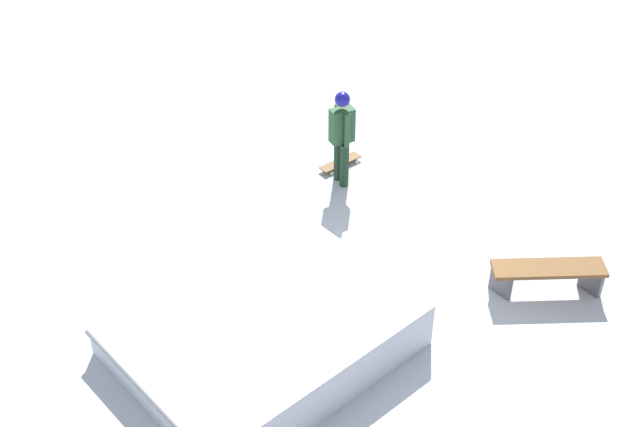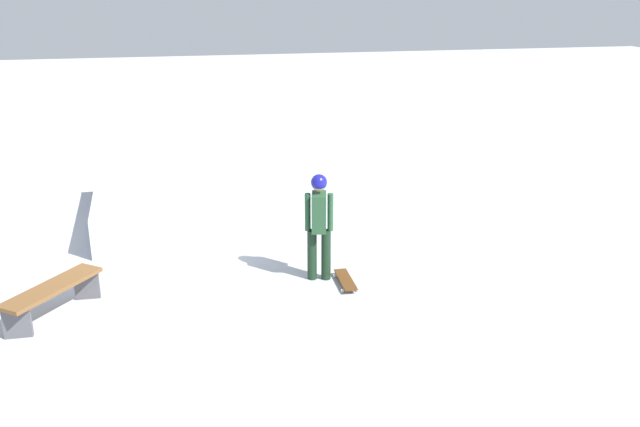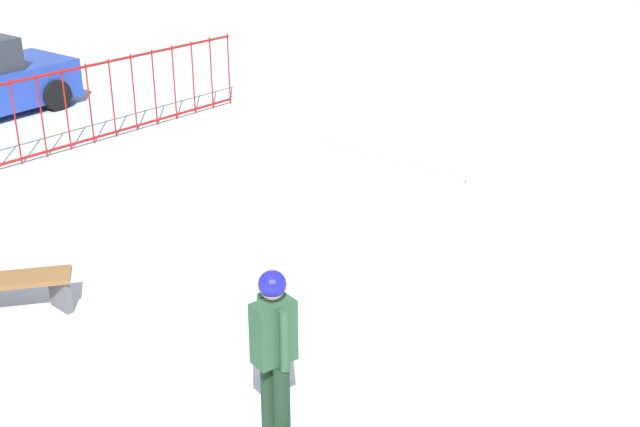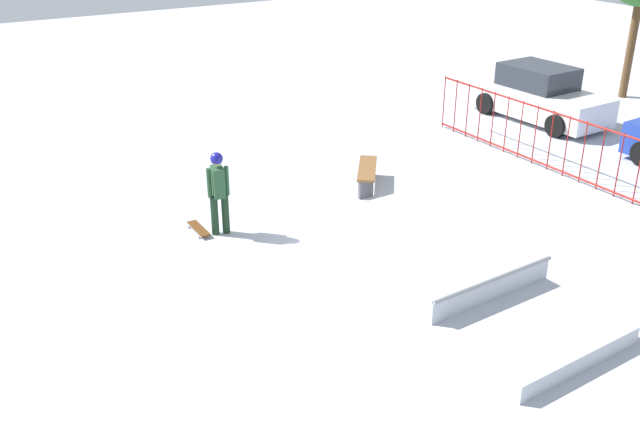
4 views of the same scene
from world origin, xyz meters
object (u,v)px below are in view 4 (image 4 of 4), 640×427
object	(u,v)px
park_bench	(367,172)
parked_car_white	(540,96)
skater	(218,187)
skateboard	(199,228)
skate_ramp	(437,267)

from	to	relation	value
park_bench	parked_car_white	distance (m)	7.56
skater	skateboard	world-z (taller)	skater
skater	park_bench	xyz separation A→B (m)	(-0.53, 3.92, -0.65)
skateboard	park_bench	distance (m)	4.30
skateboard	parked_car_white	world-z (taller)	parked_car_white
skate_ramp	skater	world-z (taller)	skater
skate_ramp	park_bench	xyz separation A→B (m)	(-4.32, 1.48, 0.04)
skater	skateboard	bearing A→B (deg)	63.67
parked_car_white	park_bench	bearing A→B (deg)	-78.86
skateboard	park_bench	size ratio (longest dim) A/B	0.53
skater	skateboard	size ratio (longest dim) A/B	2.15
skater	parked_car_white	bearing A→B (deg)	-66.29
skate_ramp	skateboard	distance (m)	4.96
skate_ramp	parked_car_white	distance (m)	10.72
skater	park_bench	bearing A→B (deg)	-69.98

